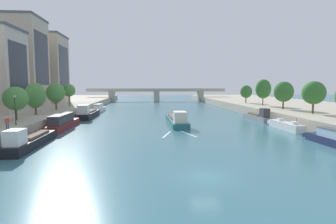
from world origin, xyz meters
TOP-DOWN VIEW (x-y plane):
  - ground_plane at (0.00, 0.00)m, footprint 400.00×400.00m
  - quay_left at (-40.01, 55.00)m, footprint 36.00×170.00m
  - quay_right at (40.01, 55.00)m, footprint 36.00×170.00m
  - barge_midriver at (1.21, 33.30)m, footprint 3.26×19.25m
  - wake_behind_barge at (0.01, 20.76)m, footprint 5.60×5.88m
  - moored_boat_left_downstream at (-20.00, 12.86)m, footprint 2.52×13.34m
  - moored_boat_left_lone at (-20.33, 27.91)m, footprint 2.64×14.75m
  - moored_boat_left_gap_after at (-19.50, 45.44)m, footprint 3.18×15.19m
  - moored_boat_left_second at (-19.56, 61.81)m, footprint 2.40×11.93m
  - moored_boat_right_end at (19.44, 10.48)m, footprint 2.16×10.85m
  - moored_boat_right_upstream at (20.05, 24.40)m, footprint 2.03×10.45m
  - moored_boat_right_near at (20.28, 37.21)m, footprint 2.09×11.99m
  - tree_left_third at (-26.35, 23.59)m, footprint 3.86×3.86m
  - tree_left_by_lamp at (-26.51, 31.90)m, footprint 3.91×3.91m
  - tree_left_end_of_row at (-26.14, 42.84)m, footprint 4.18×4.18m
  - tree_left_past_mid at (-25.84, 52.83)m, footprint 3.29×3.29m
  - tree_right_distant at (28.40, 29.53)m, footprint 4.55×4.55m
  - tree_right_third at (27.82, 40.48)m, footprint 4.60×4.60m
  - tree_right_second at (27.58, 51.48)m, footprint 4.23×4.23m
  - tree_right_end_of_row at (27.28, 63.79)m, footprint 3.78×3.78m
  - lamppost_left_bank at (-23.95, 18.06)m, footprint 0.28×0.28m
  - building_left_middle at (-38.83, 53.21)m, footprint 12.78×12.02m
  - building_left_far_end at (-38.83, 69.88)m, footprint 14.42×12.92m
  - bridge_far at (0.00, 113.12)m, footprint 68.01×4.40m
  - person_on_quay at (-23.24, 14.15)m, footprint 0.50×0.31m

SIDE VIEW (x-z plane):
  - ground_plane at x=0.00m, z-range 0.00..0.00m
  - wake_behind_barge at x=0.01m, z-range 0.00..0.03m
  - moored_boat_right_upstream at x=20.05m, z-range -0.51..1.90m
  - barge_midriver at x=1.21m, z-range -0.63..2.39m
  - moored_boat_right_near at x=20.28m, z-range -0.61..2.39m
  - moored_boat_left_downstream at x=-20.00m, z-range -0.57..2.37m
  - moored_boat_right_end at x=19.44m, z-range -0.18..2.04m
  - moored_boat_left_second at x=-19.56m, z-range -0.19..2.13m
  - moored_boat_left_gap_after at x=-19.50m, z-range -0.69..2.77m
  - quay_left at x=-40.01m, z-range 0.00..2.25m
  - quay_right at x=40.01m, z-range 0.00..2.25m
  - moored_boat_left_lone at x=-20.33m, z-range -0.23..2.57m
  - person_on_quay at x=-23.24m, z-range 2.37..3.99m
  - bridge_far at x=0.00m, z-range 0.96..7.37m
  - lamppost_left_bank at x=-23.95m, z-range 2.47..6.72m
  - tree_left_third at x=-26.35m, z-range 3.05..8.56m
  - tree_right_end_of_row at x=27.28m, z-range 3.03..8.75m
  - tree_left_by_lamp at x=-26.51m, z-range 2.90..9.07m
  - tree_left_end_of_row at x=-26.14m, z-range 3.09..9.32m
  - tree_right_third at x=27.82m, z-range 3.10..9.73m
  - tree_right_distant at x=28.40m, z-range 3.18..9.72m
  - tree_left_past_mid at x=-25.84m, z-range 3.55..9.61m
  - tree_right_second at x=27.58m, z-range 3.25..10.64m
  - building_left_far_end at x=-38.83m, z-range 2.27..24.27m
  - building_left_middle at x=-38.83m, z-range 2.27..25.83m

